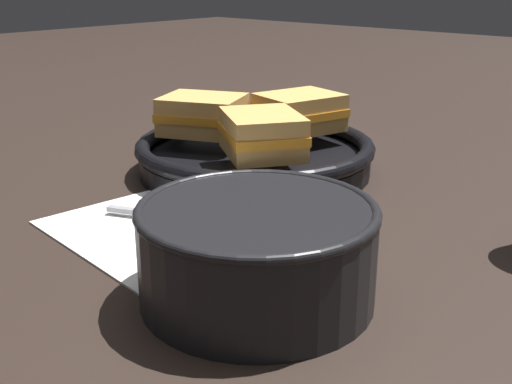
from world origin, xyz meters
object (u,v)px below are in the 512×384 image
soup_bowl (257,246)px  sandwich_far_left (262,134)px  spoon (216,222)px  sandwich_near_right (203,115)px  sandwich_near_left (299,112)px  skillet (254,154)px

soup_bowl → sandwich_far_left: 0.25m
spoon → sandwich_near_right: 0.22m
sandwich_near_left → sandwich_far_left: (0.04, -0.11, 0.00)m
soup_bowl → spoon: (-0.12, 0.07, -0.03)m
skillet → sandwich_near_left: size_ratio=3.19×
skillet → soup_bowl: bearing=-47.8°
soup_bowl → sandwich_near_right: bearing=142.6°
spoon → soup_bowl: bearing=-55.8°
sandwich_near_left → soup_bowl: bearing=-56.8°
skillet → sandwich_far_left: size_ratio=2.91×
spoon → sandwich_far_left: sandwich_far_left is taller
skillet → sandwich_near_right: size_ratio=3.00×
soup_bowl → sandwich_far_left: bearing=130.3°
soup_bowl → sandwich_near_left: bearing=123.2°
spoon → sandwich_near_right: sandwich_near_right is taller
sandwich_near_left → sandwich_near_right: (-0.08, -0.09, 0.00)m
spoon → sandwich_near_right: size_ratio=1.29×
spoon → skillet: size_ratio=0.43×
skillet → sandwich_far_left: sandwich_far_left is taller
sandwich_near_left → sandwich_near_right: bearing=-131.5°
sandwich_near_right → sandwich_far_left: 0.12m
sandwich_near_right → sandwich_far_left: (0.12, -0.02, 0.00)m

